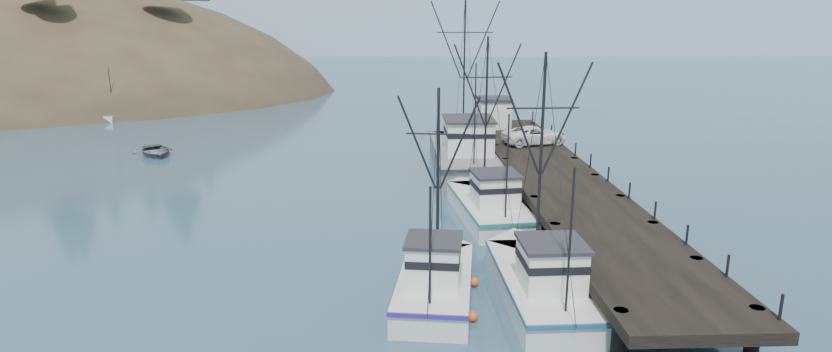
{
  "coord_description": "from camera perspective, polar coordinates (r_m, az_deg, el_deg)",
  "views": [
    {
      "loc": [
        2.88,
        -25.84,
        12.96
      ],
      "look_at": [
        4.43,
        14.17,
        2.5
      ],
      "focal_mm": 28.0,
      "sensor_mm": 36.0,
      "label": 1
    }
  ],
  "objects": [
    {
      "name": "moored_sailboats",
      "position": [
        92.11,
        -23.76,
        5.53
      ],
      "size": [
        16.7,
        16.96,
        6.35
      ],
      "color": "silver",
      "rests_on": "ground"
    },
    {
      "name": "distant_ridge_far",
      "position": [
        215.55,
        -13.94,
        10.77
      ],
      "size": [
        180.0,
        25.0,
        18.0
      ],
      "primitive_type": "cube",
      "color": "silver",
      "rests_on": "ground"
    },
    {
      "name": "pier",
      "position": [
        44.74,
        12.25,
        -0.29
      ],
      "size": [
        6.0,
        44.0,
        2.0
      ],
      "color": "black",
      "rests_on": "ground"
    },
    {
      "name": "trawler_near",
      "position": [
        30.61,
        10.9,
        -9.01
      ],
      "size": [
        3.9,
        11.25,
        11.43
      ],
      "color": "silver",
      "rests_on": "ground"
    },
    {
      "name": "pickup_truck",
      "position": [
        54.25,
        10.4,
        3.54
      ],
      "size": [
        5.74,
        3.6,
        1.48
      ],
      "primitive_type": "imported",
      "rotation": [
        0.0,
        0.0,
        1.8
      ],
      "color": "white",
      "rests_on": "pier"
    },
    {
      "name": "trawler_far",
      "position": [
        41.46,
        6.33,
        -2.48
      ],
      "size": [
        4.68,
        11.39,
        11.58
      ],
      "color": "silver",
      "rests_on": "ground"
    },
    {
      "name": "work_vessel",
      "position": [
        53.73,
        4.31,
        1.98
      ],
      "size": [
        5.27,
        17.38,
        14.34
      ],
      "color": "slate",
      "rests_on": "ground"
    },
    {
      "name": "ground",
      "position": [
        29.05,
        -7.84,
        -12.0
      ],
      "size": [
        400.0,
        400.0,
        0.0
      ],
      "primitive_type": "plane",
      "color": "#29465D",
      "rests_on": "ground"
    },
    {
      "name": "pier_shed",
      "position": [
        61.36,
        6.87,
        5.59
      ],
      "size": [
        3.0,
        3.2,
        2.8
      ],
      "color": "silver",
      "rests_on": "pier"
    },
    {
      "name": "distant_ridge",
      "position": [
        196.4,
        -0.14,
        10.86
      ],
      "size": [
        360.0,
        40.0,
        26.0
      ],
      "primitive_type": "cube",
      "color": "#9EB2C6",
      "rests_on": "ground"
    },
    {
      "name": "motorboat",
      "position": [
        63.21,
        -21.92,
        1.74
      ],
      "size": [
        5.57,
        6.15,
        1.05
      ],
      "primitive_type": "imported",
      "rotation": [
        0.0,
        0.0,
        0.5
      ],
      "color": "#52565C",
      "rests_on": "ground"
    },
    {
      "name": "trawler_mid",
      "position": [
        30.2,
        1.75,
        -9.07
      ],
      "size": [
        4.4,
        9.82,
        9.87
      ],
      "color": "silver",
      "rests_on": "ground"
    }
  ]
}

